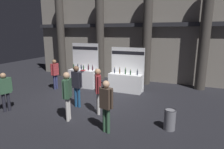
% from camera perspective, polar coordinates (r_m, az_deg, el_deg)
% --- Properties ---
extents(ground_plane, '(27.38, 27.38, 0.00)m').
position_cam_1_polar(ground_plane, '(9.26, -5.08, -7.61)').
color(ground_plane, black).
extents(hall_colonnade, '(13.69, 1.13, 6.59)m').
position_cam_1_polar(hall_colonnade, '(12.77, 3.95, 12.65)').
color(hall_colonnade, gray).
rests_on(hall_colonnade, ground_plane).
extents(exhibitor_booth_0, '(1.71, 0.72, 2.56)m').
position_cam_1_polar(exhibitor_booth_0, '(11.36, -8.58, -0.52)').
color(exhibitor_booth_0, white).
rests_on(exhibitor_booth_0, ground_plane).
extents(exhibitor_booth_1, '(1.88, 0.66, 2.38)m').
position_cam_1_polar(exhibitor_booth_1, '(10.37, 4.10, -1.89)').
color(exhibitor_booth_1, white).
rests_on(exhibitor_booth_1, ground_plane).
extents(trash_bin, '(0.38, 0.38, 0.71)m').
position_cam_1_polar(trash_bin, '(6.78, 16.93, -12.78)').
color(trash_bin, slate).
rests_on(trash_bin, ground_plane).
extents(visitor_0, '(0.38, 0.48, 1.84)m').
position_cam_1_polar(visitor_0, '(7.42, -4.23, -3.85)').
color(visitor_0, silver).
rests_on(visitor_0, ground_plane).
extents(visitor_2, '(0.33, 0.53, 1.70)m').
position_cam_1_polar(visitor_2, '(11.16, -16.78, 0.83)').
color(visitor_2, navy).
rests_on(visitor_2, ground_plane).
extents(visitor_3, '(0.32, 0.55, 1.82)m').
position_cam_1_polar(visitor_3, '(7.05, -13.29, -5.09)').
color(visitor_3, silver).
rests_on(visitor_3, ground_plane).
extents(visitor_4, '(0.52, 0.33, 1.74)m').
position_cam_1_polar(visitor_4, '(6.06, -1.77, -8.25)').
color(visitor_4, '#33563D').
rests_on(visitor_4, ground_plane).
extents(visitor_5, '(0.37, 0.57, 1.62)m').
position_cam_1_polar(visitor_5, '(8.81, -29.54, -3.71)').
color(visitor_5, '#23232D').
rests_on(visitor_5, ground_plane).
extents(visitor_6, '(0.52, 0.24, 1.82)m').
position_cam_1_polar(visitor_6, '(8.23, -10.53, -2.51)').
color(visitor_6, navy).
rests_on(visitor_6, ground_plane).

